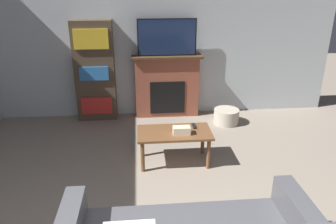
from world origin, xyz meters
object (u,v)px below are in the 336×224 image
(tv, at_px, (167,37))
(bookshelf, at_px, (95,71))
(coffee_table, at_px, (174,136))
(fireplace, at_px, (167,86))
(storage_basket, at_px, (226,116))

(tv, xyz_separation_m, bookshelf, (-1.22, -0.00, -0.55))
(tv, xyz_separation_m, coffee_table, (-0.05, -1.64, -1.01))
(fireplace, xyz_separation_m, coffee_table, (-0.05, -1.66, -0.16))
(fireplace, xyz_separation_m, storage_basket, (0.97, -0.46, -0.42))
(fireplace, distance_m, storage_basket, 1.15)
(coffee_table, relative_size, bookshelf, 0.57)
(coffee_table, relative_size, storage_basket, 2.28)
(fireplace, relative_size, coffee_table, 1.25)
(fireplace, height_order, coffee_table, fireplace)
(tv, bearing_deg, storage_basket, -24.40)
(bookshelf, distance_m, storage_basket, 2.35)
(coffee_table, bearing_deg, tv, 88.27)
(fireplace, relative_size, bookshelf, 0.71)
(tv, bearing_deg, coffee_table, -91.73)
(fireplace, xyz_separation_m, tv, (0.00, -0.02, 0.84))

